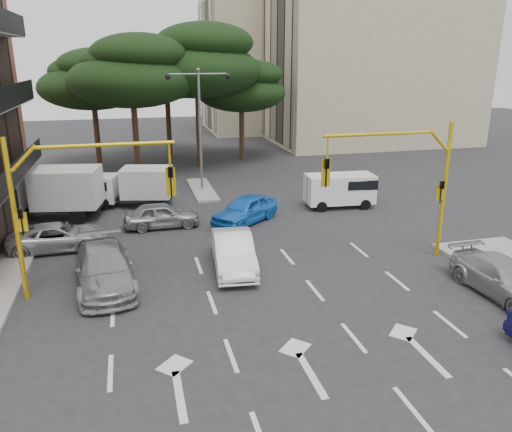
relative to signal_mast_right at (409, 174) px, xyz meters
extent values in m
plane|color=#28282B|center=(-6.80, -1.99, -3.88)|extent=(120.00, 120.00, 0.00)
cube|color=gray|center=(-6.80, 14.01, -3.81)|extent=(1.40, 6.00, 0.15)
cube|color=tan|center=(13.20, 30.01, 5.12)|extent=(20.00, 12.00, 18.00)
cube|color=black|center=(3.14, 30.01, 4.62)|extent=(0.12, 11.04, 16.20)
cube|color=tan|center=(6.20, 42.01, 4.12)|extent=(16.00, 12.00, 16.00)
cube|color=black|center=(-1.86, 42.01, 3.62)|extent=(0.12, 11.04, 14.20)
cylinder|color=#382616|center=(-10.80, 20.01, -1.41)|extent=(0.44, 0.44, 4.95)
ellipsoid|color=black|center=(-10.80, 20.01, 3.05)|extent=(9.15, 9.15, 3.87)
ellipsoid|color=black|center=(-10.20, 19.61, 4.92)|extent=(6.86, 6.86, 2.86)
ellipsoid|color=black|center=(-11.30, 20.31, 4.37)|extent=(6.07, 6.07, 2.64)
cylinder|color=#382616|center=(-5.80, 22.01, -1.18)|extent=(0.44, 0.44, 5.40)
ellipsoid|color=black|center=(-5.80, 22.01, 3.68)|extent=(9.98, 9.98, 4.22)
ellipsoid|color=black|center=(-5.20, 21.61, 5.72)|extent=(7.49, 7.49, 3.12)
ellipsoid|color=black|center=(-6.30, 22.31, 5.12)|extent=(6.62, 6.62, 2.88)
cylinder|color=#382616|center=(-13.80, 24.01, -1.63)|extent=(0.44, 0.44, 4.50)
ellipsoid|color=black|center=(-13.80, 24.01, 2.42)|extent=(8.32, 8.32, 3.52)
ellipsoid|color=black|center=(-13.20, 23.61, 4.12)|extent=(6.24, 6.24, 2.60)
ellipsoid|color=black|center=(-14.30, 24.31, 3.62)|extent=(5.52, 5.52, 2.40)
cylinder|color=#382616|center=(-1.80, 24.01, -1.86)|extent=(0.44, 0.44, 4.05)
ellipsoid|color=black|center=(-1.80, 24.01, 1.79)|extent=(7.49, 7.49, 3.17)
ellipsoid|color=black|center=(-1.20, 23.61, 3.32)|extent=(5.62, 5.62, 2.34)
ellipsoid|color=black|center=(-2.30, 24.31, 2.87)|extent=(4.97, 4.97, 2.16)
cylinder|color=#382616|center=(-7.80, 27.01, -1.41)|extent=(0.44, 0.44, 4.95)
ellipsoid|color=black|center=(-7.80, 27.01, 3.05)|extent=(9.15, 9.15, 3.87)
ellipsoid|color=black|center=(-7.20, 26.61, 4.92)|extent=(6.86, 6.86, 2.86)
ellipsoid|color=black|center=(-8.30, 27.31, 4.37)|extent=(6.07, 6.07, 2.64)
cylinder|color=gold|center=(1.80, 0.01, -0.88)|extent=(0.18, 0.18, 6.00)
cylinder|color=gold|center=(1.25, 0.01, 1.37)|extent=(0.95, 0.14, 0.95)
cylinder|color=gold|center=(-1.50, 0.01, 1.72)|extent=(4.80, 0.14, 0.14)
cylinder|color=gold|center=(-3.70, 0.01, 1.27)|extent=(0.08, 0.08, 0.90)
imported|color=black|center=(-3.70, 0.01, 0.22)|extent=(0.20, 0.24, 1.20)
cube|color=gold|center=(-3.70, 0.09, 0.22)|extent=(0.36, 0.06, 1.10)
imported|color=black|center=(1.58, -0.14, -0.88)|extent=(0.16, 0.20, 1.00)
cube|color=gold|center=(1.58, -0.04, -0.88)|extent=(0.35, 0.08, 0.70)
cylinder|color=gold|center=(-15.40, 0.01, -0.88)|extent=(0.18, 0.18, 6.00)
cylinder|color=gold|center=(-14.85, 0.01, 1.37)|extent=(0.95, 0.14, 0.95)
cylinder|color=gold|center=(-12.10, 0.01, 1.72)|extent=(4.80, 0.14, 0.14)
cylinder|color=gold|center=(-9.90, 0.01, 1.27)|extent=(0.08, 0.08, 0.90)
imported|color=black|center=(-9.90, 0.01, 0.22)|extent=(0.20, 0.24, 1.20)
cube|color=gold|center=(-9.90, 0.09, 0.22)|extent=(0.36, 0.06, 1.10)
imported|color=black|center=(-15.18, -0.14, -0.88)|extent=(0.16, 0.20, 1.00)
cube|color=gold|center=(-15.18, -0.04, -0.88)|extent=(0.35, 0.08, 0.70)
cylinder|color=slate|center=(-6.80, 14.01, 0.02)|extent=(0.16, 0.16, 7.50)
cylinder|color=slate|center=(-7.70, 14.01, 3.67)|extent=(1.80, 0.10, 0.10)
sphere|color=black|center=(-8.70, 14.01, 3.52)|extent=(0.36, 0.36, 0.36)
cylinder|color=slate|center=(-5.90, 14.01, 3.67)|extent=(1.80, 0.10, 0.10)
sphere|color=black|center=(-4.90, 14.01, 3.52)|extent=(0.36, 0.36, 0.36)
sphere|color=slate|center=(-6.80, 14.01, 3.92)|extent=(0.24, 0.24, 0.24)
imported|color=white|center=(-7.40, 0.85, -3.13)|extent=(2.05, 4.71, 1.51)
imported|color=blue|center=(-5.53, 6.74, -3.15)|extent=(4.42, 4.08, 1.47)
imported|color=gray|center=(-12.61, 0.40, -3.12)|extent=(2.66, 5.43, 1.52)
imported|color=#A8ABB1|center=(-14.80, 5.01, -3.27)|extent=(4.52, 2.23, 1.24)
imported|color=#929499|center=(-9.94, 7.04, -3.22)|extent=(3.93, 1.62, 1.33)
imported|color=#9EA0A6|center=(1.90, -4.07, -3.21)|extent=(2.13, 4.76, 1.35)
camera|label=1|loc=(-11.28, -18.28, 4.68)|focal=35.00mm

